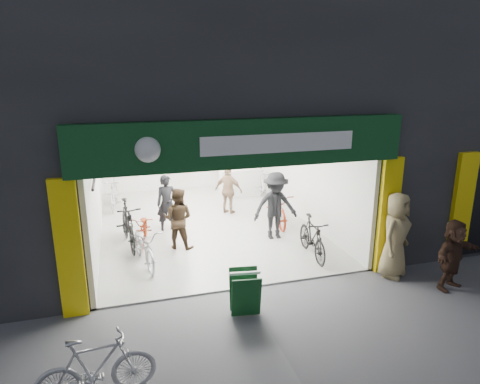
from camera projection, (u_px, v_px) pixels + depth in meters
name	position (u px, v px, depth m)	size (l,w,h in m)	color
ground	(244.00, 289.00, 8.82)	(60.00, 60.00, 0.00)	#56565B
building	(225.00, 71.00, 12.48)	(17.00, 10.27, 8.00)	#232326
bike_left_front	(144.00, 246.00, 9.80)	(0.62, 1.78, 0.94)	#ABABAF
bike_left_midfront	(128.00, 224.00, 10.80)	(0.56, 1.98, 1.19)	black
bike_left_midback	(144.00, 229.00, 10.98)	(0.56, 1.59, 0.84)	maroon
bike_left_back	(114.00, 193.00, 13.80)	(0.49, 1.73, 1.04)	#A5A5A9
bike_right_front	(312.00, 238.00, 10.19)	(0.47, 1.67, 1.01)	black
bike_right_mid	(277.00, 208.00, 12.39)	(0.66, 1.89, 0.99)	maroon
bike_right_back	(265.00, 185.00, 14.63)	(0.53, 1.87, 1.12)	silver
parked_bike	(96.00, 368.00, 5.77)	(0.45, 1.60, 0.96)	#B8B8BD
customer_a	(167.00, 204.00, 11.79)	(0.59, 0.38, 1.61)	black
customer_b	(178.00, 219.00, 10.62)	(0.77, 0.60, 1.58)	#322317
customer_c	(275.00, 206.00, 11.18)	(1.18, 0.68, 1.83)	black
customer_d	(229.00, 190.00, 13.19)	(0.90, 0.38, 1.54)	#947156
pedestrian_near	(395.00, 235.00, 9.17)	(0.92, 0.60, 1.89)	#8F7E53
pedestrian_far	(453.00, 255.00, 8.68)	(1.38, 0.44, 1.49)	#3C261B
sandwich_board	(245.00, 292.00, 7.80)	(0.60, 0.62, 0.82)	#0F3E19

